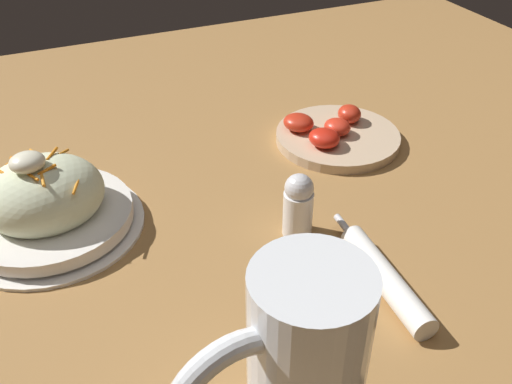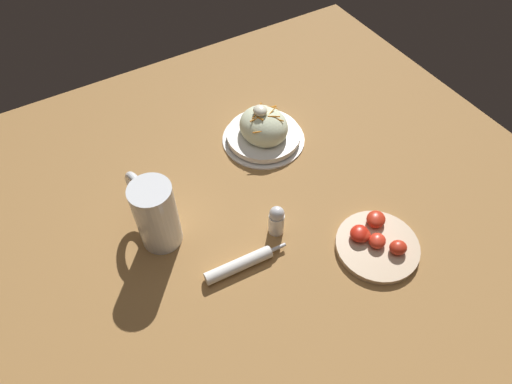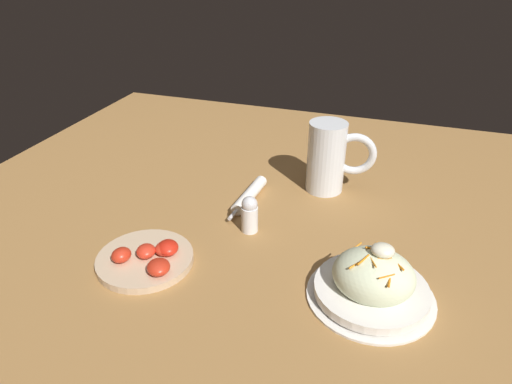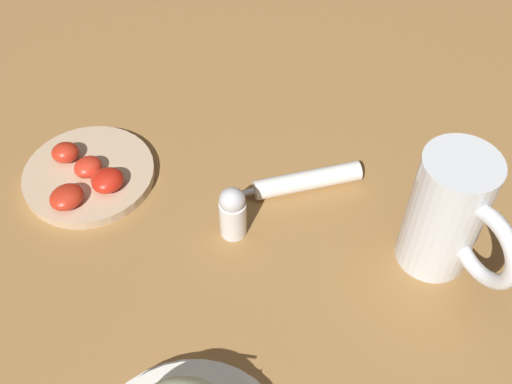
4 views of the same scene
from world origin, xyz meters
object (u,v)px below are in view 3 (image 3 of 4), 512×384
Objects in this scene: salt_shaker at (250,214)px; napkin_roll at (249,195)px; beer_mug at (328,161)px; tomato_plate at (148,258)px; salad_plate at (372,282)px.

napkin_roll is at bearing 109.77° from salt_shaker.
salt_shaker is (-0.11, -0.22, -0.03)m from beer_mug.
salt_shaker reaches higher than tomato_plate.
tomato_plate is at bearing -110.04° from napkin_roll.
tomato_plate reaches higher than napkin_roll.
tomato_plate is 2.26× the size of salt_shaker.
napkin_roll is at bearing 141.43° from salad_plate.
beer_mug is (-0.14, 0.34, 0.04)m from salad_plate.
salt_shaker is at bearing 154.36° from salad_plate.
salad_plate reaches higher than salt_shaker.
salt_shaker is (0.04, -0.11, 0.03)m from napkin_roll.
beer_mug is 0.46m from tomato_plate.
salad_plate reaches higher than tomato_plate.
salad_plate is at bearing -25.64° from salt_shaker.
salad_plate is 0.38m from beer_mug.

